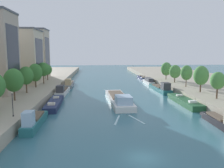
% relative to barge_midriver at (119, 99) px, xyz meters
% --- Properties ---
extents(ground_plane, '(400.00, 400.00, 0.00)m').
position_rel_barge_midriver_xyz_m(ground_plane, '(-0.17, -30.13, -0.93)').
color(ground_plane, '#336675').
extents(quay_left, '(36.00, 170.00, 2.02)m').
position_rel_barge_midriver_xyz_m(quay_left, '(-35.67, 24.87, 0.08)').
color(quay_left, '#A89E89').
rests_on(quay_left, ground).
extents(quay_right, '(36.00, 170.00, 2.02)m').
position_rel_barge_midriver_xyz_m(quay_right, '(35.32, 24.87, 0.08)').
color(quay_right, '#A89E89').
rests_on(quay_right, ground).
extents(barge_midriver, '(5.68, 23.28, 2.98)m').
position_rel_barge_midriver_xyz_m(barge_midriver, '(0.00, 0.00, 0.00)').
color(barge_midriver, silver).
rests_on(barge_midriver, ground).
extents(wake_behind_barge, '(5.59, 6.04, 0.03)m').
position_rel_barge_midriver_xyz_m(wake_behind_barge, '(-0.01, -14.61, -0.91)').
color(wake_behind_barge, '#A5D1DB').
rests_on(wake_behind_barge, ground).
extents(moored_boat_left_upstream, '(2.20, 11.63, 3.53)m').
position_rel_barge_midriver_xyz_m(moored_boat_left_upstream, '(-16.00, -17.67, 0.12)').
color(moored_boat_left_upstream, '#23666B').
rests_on(moored_boat_left_upstream, ground).
extents(moored_boat_left_second, '(3.22, 15.59, 2.33)m').
position_rel_barge_midriver_xyz_m(moored_boat_left_second, '(-15.38, -2.47, -0.29)').
color(moored_boat_left_second, '#1E284C').
rests_on(moored_boat_left_second, ground).
extents(moored_boat_left_gap_after, '(2.99, 13.43, 3.14)m').
position_rel_barge_midriver_xyz_m(moored_boat_left_gap_after, '(-15.76, 12.98, -0.00)').
color(moored_boat_left_gap_after, silver).
rests_on(moored_boat_left_gap_after, ground).
extents(moored_boat_left_far, '(3.30, 15.81, 3.19)m').
position_rel_barge_midriver_xyz_m(moored_boat_left_far, '(-15.55, 28.89, 0.00)').
color(moored_boat_left_far, gray).
rests_on(moored_boat_left_far, ground).
extents(moored_boat_right_near, '(2.26, 10.93, 3.38)m').
position_rel_barge_midriver_xyz_m(moored_boat_right_near, '(15.23, -19.69, 0.06)').
color(moored_boat_right_near, black).
rests_on(moored_boat_right_near, ground).
extents(moored_boat_right_upstream, '(3.18, 16.67, 2.42)m').
position_rel_barge_midriver_xyz_m(moored_boat_right_upstream, '(15.72, -2.59, -0.25)').
color(moored_boat_right_upstream, '#235633').
rests_on(moored_boat_right_upstream, ground).
extents(moored_boat_right_midway, '(3.55, 16.08, 3.46)m').
position_rel_barge_midriver_xyz_m(moored_boat_right_midway, '(15.04, 15.20, 0.10)').
color(moored_boat_right_midway, '#23666B').
rests_on(moored_boat_right_midway, ground).
extents(moored_boat_right_far, '(2.58, 11.94, 2.42)m').
position_rel_barge_midriver_xyz_m(moored_boat_right_far, '(15.36, 33.17, 0.08)').
color(moored_boat_right_far, silver).
rests_on(moored_boat_right_far, ground).
extents(moored_boat_right_gap_after, '(2.27, 13.58, 2.39)m').
position_rel_barge_midriver_xyz_m(moored_boat_right_gap_after, '(15.67, 48.33, -0.26)').
color(moored_boat_right_gap_after, '#1E284C').
rests_on(moored_boat_right_gap_after, ground).
extents(tree_left_distant, '(4.13, 4.13, 6.98)m').
position_rel_barge_midriver_xyz_m(tree_left_distant, '(-23.32, -5.38, 5.53)').
color(tree_left_distant, brown).
rests_on(tree_left_distant, quay_left).
extents(tree_left_end_of_row, '(3.74, 3.74, 6.84)m').
position_rel_barge_midriver_xyz_m(tree_left_end_of_row, '(-23.53, 4.05, 5.58)').
color(tree_left_end_of_row, brown).
rests_on(tree_left_end_of_row, quay_left).
extents(tree_left_third, '(4.10, 4.10, 7.11)m').
position_rel_barge_midriver_xyz_m(tree_left_third, '(-23.67, 13.59, 5.53)').
color(tree_left_third, brown).
rests_on(tree_left_third, quay_left).
extents(tree_left_by_lamp, '(4.27, 4.27, 7.11)m').
position_rel_barge_midriver_xyz_m(tree_left_by_lamp, '(-23.16, 21.81, 5.89)').
color(tree_left_by_lamp, brown).
rests_on(tree_left_by_lamp, quay_left).
extents(tree_left_far, '(3.41, 3.41, 5.90)m').
position_rel_barge_midriver_xyz_m(tree_left_far, '(-23.90, 31.80, 5.03)').
color(tree_left_far, brown).
rests_on(tree_left_far, quay_left).
extents(tree_right_second, '(3.29, 3.29, 6.08)m').
position_rel_barge_midriver_xyz_m(tree_right_second, '(21.65, -6.52, 5.17)').
color(tree_right_second, brown).
rests_on(tree_right_second, quay_right).
extents(tree_right_end_of_row, '(3.88, 3.88, 6.94)m').
position_rel_barge_midriver_xyz_m(tree_right_end_of_row, '(21.79, 1.95, 5.50)').
color(tree_right_end_of_row, brown).
rests_on(tree_right_end_of_row, quay_right).
extents(tree_right_far, '(3.47, 3.47, 6.57)m').
position_rel_barge_midriver_xyz_m(tree_right_far, '(21.67, 11.23, 5.39)').
color(tree_right_far, brown).
rests_on(tree_right_far, quay_right).
extents(tree_right_distant, '(3.97, 3.97, 6.10)m').
position_rel_barge_midriver_xyz_m(tree_right_distant, '(21.81, 21.55, 4.89)').
color(tree_right_distant, brown).
rests_on(tree_right_distant, quay_right).
extents(tree_right_third, '(4.12, 4.12, 6.64)m').
position_rel_barge_midriver_xyz_m(tree_right_third, '(21.60, 30.68, 5.15)').
color(tree_right_third, brown).
rests_on(tree_right_third, quay_right).
extents(lamppost_left_bank, '(0.28, 0.28, 4.08)m').
position_rel_barge_midriver_xyz_m(lamppost_left_bank, '(-19.21, -18.07, 3.34)').
color(lamppost_left_bank, black).
rests_on(lamppost_left_bank, quay_left).
extents(building_left_middle, '(15.69, 12.72, 18.07)m').
position_rel_barge_midriver_xyz_m(building_left_middle, '(-32.10, 23.18, 10.14)').
color(building_left_middle, beige).
rests_on(building_left_middle, quay_left).
extents(building_left_far_end, '(13.23, 10.56, 19.99)m').
position_rel_barge_midriver_xyz_m(building_left_far_end, '(-32.10, 41.75, 11.10)').
color(building_left_far_end, '#B2A38E').
rests_on(building_left_far_end, quay_left).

